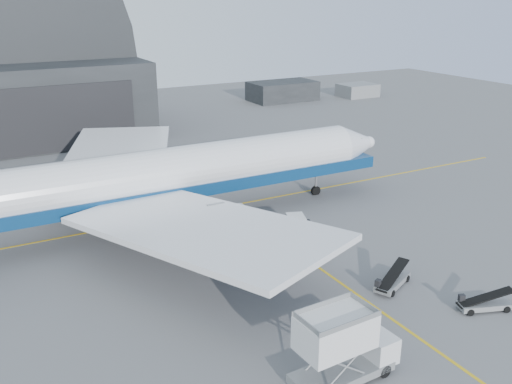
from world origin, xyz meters
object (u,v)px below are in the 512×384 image
pushback_tug (290,229)px  belt_loader_a (392,281)px  belt_loader_b (484,304)px  airliner (171,175)px  catering_truck (342,347)px

pushback_tug → belt_loader_a: 12.38m
pushback_tug → belt_loader_b: 18.90m
belt_loader_a → airliner: bearing=90.9°
airliner → belt_loader_b: airliner is taller
pushback_tug → belt_loader_a: bearing=-61.3°
belt_loader_a → belt_loader_b: size_ratio=1.03×
airliner → belt_loader_a: bearing=-63.7°
pushback_tug → belt_loader_a: (1.86, -12.24, -0.29)m
catering_truck → belt_loader_a: size_ratio=1.60×
belt_loader_b → airliner: bearing=137.2°
airliner → belt_loader_a: airliner is taller
catering_truck → belt_loader_b: bearing=3.3°
airliner → catering_truck: size_ratio=7.43×
belt_loader_b → catering_truck: bearing=-154.1°
catering_truck → pushback_tug: size_ratio=1.32×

